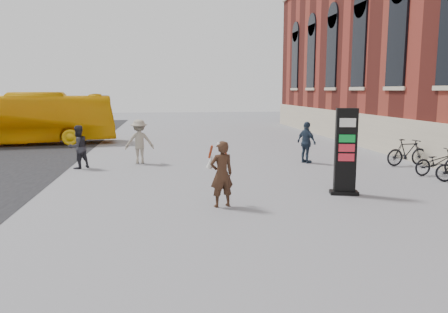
{
  "coord_description": "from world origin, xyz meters",
  "views": [
    {
      "loc": [
        -1.18,
        -11.38,
        3.07
      ],
      "look_at": [
        0.46,
        0.82,
        1.2
      ],
      "focal_mm": 35.0,
      "sensor_mm": 36.0,
      "label": 1
    }
  ],
  "objects": [
    {
      "name": "info_pylon",
      "position": [
        4.06,
        0.72,
        1.28
      ],
      "size": [
        0.89,
        0.58,
        2.56
      ],
      "rotation": [
        0.0,
        0.0,
        -0.22
      ],
      "color": "black",
      "rests_on": "ground"
    },
    {
      "name": "pedestrian_c",
      "position": [
        4.73,
        6.33,
        0.88
      ],
      "size": [
        0.83,
        1.12,
        1.76
      ],
      "primitive_type": "imported",
      "rotation": [
        0.0,
        0.0,
        2.02
      ],
      "color": "#28374B",
      "rests_on": "ground"
    },
    {
      "name": "bus",
      "position": [
        -9.42,
        14.62,
        1.48
      ],
      "size": [
        10.86,
        3.84,
        2.96
      ],
      "primitive_type": "imported",
      "rotation": [
        0.0,
        0.0,
        1.7
      ],
      "color": "#F4B60B",
      "rests_on": "road"
    },
    {
      "name": "woman",
      "position": [
        0.26,
        -0.17,
        0.9
      ],
      "size": [
        0.78,
        0.73,
        1.76
      ],
      "rotation": [
        0.0,
        0.0,
        3.4
      ],
      "color": "#2F2114",
      "rests_on": "ground"
    },
    {
      "name": "pedestrian_a",
      "position": [
        -4.6,
        6.25,
        0.85
      ],
      "size": [
        1.04,
        1.04,
        1.71
      ],
      "primitive_type": "imported",
      "rotation": [
        0.0,
        0.0,
        3.93
      ],
      "color": "#2C2B32",
      "rests_on": "ground"
    },
    {
      "name": "ground",
      "position": [
        0.0,
        0.0,
        0.0
      ],
      "size": [
        100.0,
        100.0,
        0.0
      ],
      "primitive_type": "plane",
      "color": "#9E9EA3"
    },
    {
      "name": "bike_7",
      "position": [
        8.6,
        5.1,
        0.55
      ],
      "size": [
        1.89,
        0.69,
        1.11
      ],
      "primitive_type": "imported",
      "rotation": [
        0.0,
        0.0,
        1.67
      ],
      "color": "black",
      "rests_on": "ground"
    },
    {
      "name": "bike_6",
      "position": [
        8.6,
        3.09,
        0.48
      ],
      "size": [
        1.89,
        0.81,
        0.96
      ],
      "primitive_type": "imported",
      "rotation": [
        0.0,
        0.0,
        1.67
      ],
      "color": "black",
      "rests_on": "ground"
    },
    {
      "name": "pedestrian_b",
      "position": [
        -2.28,
        7.2,
        0.93
      ],
      "size": [
        1.25,
        0.78,
        1.86
      ],
      "primitive_type": "imported",
      "rotation": [
        0.0,
        0.0,
        3.22
      ],
      "color": "gray",
      "rests_on": "ground"
    }
  ]
}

